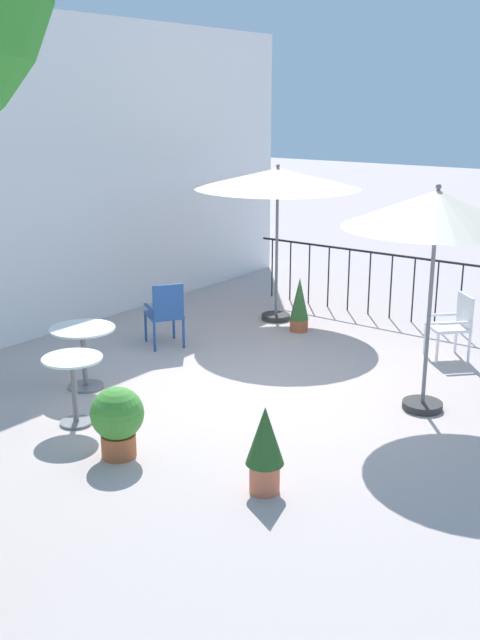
% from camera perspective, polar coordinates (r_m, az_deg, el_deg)
% --- Properties ---
extents(ground_plane, '(60.00, 60.00, 0.00)m').
position_cam_1_polar(ground_plane, '(8.85, 2.01, -5.32)').
color(ground_plane, '#B5A4A0').
extents(villa_facade, '(11.04, 0.30, 4.44)m').
position_cam_1_polar(villa_facade, '(10.98, -15.17, 10.35)').
color(villa_facade, white).
rests_on(villa_facade, ground).
extents(terrace_railing, '(0.03, 5.18, 1.01)m').
position_cam_1_polar(terrace_railing, '(11.68, 12.28, 3.22)').
color(terrace_railing, black).
rests_on(terrace_railing, ground).
extents(patio_umbrella_0, '(1.94, 1.94, 2.46)m').
position_cam_1_polar(patio_umbrella_0, '(7.98, 14.74, 7.99)').
color(patio_umbrella_0, '#2D2D2D').
rests_on(patio_umbrella_0, ground).
extents(patio_umbrella_1, '(2.47, 2.47, 2.37)m').
position_cam_1_polar(patio_umbrella_1, '(11.22, 2.89, 10.61)').
color(patio_umbrella_1, '#2D2D2D').
rests_on(patio_umbrella_1, ground).
extents(cafe_table_0, '(0.62, 0.62, 0.74)m').
position_cam_1_polar(cafe_table_0, '(7.95, -12.55, -4.36)').
color(cafe_table_0, white).
rests_on(cafe_table_0, ground).
extents(cafe_table_1, '(0.76, 0.76, 0.74)m').
position_cam_1_polar(cafe_table_1, '(8.92, -11.84, -1.95)').
color(cafe_table_1, white).
rests_on(cafe_table_1, ground).
extents(patio_chair_0, '(0.64, 0.66, 0.91)m').
position_cam_1_polar(patio_chair_0, '(10.25, -5.68, 0.69)').
color(patio_chair_0, '#254D91').
rests_on(patio_chair_0, ground).
extents(patio_chair_1, '(0.64, 0.64, 0.85)m').
position_cam_1_polar(patio_chair_1, '(10.15, 15.99, -0.18)').
color(patio_chair_1, white).
rests_on(patio_chair_1, ground).
extents(potted_plant_1, '(0.34, 0.34, 0.80)m').
position_cam_1_polar(potted_plant_1, '(6.50, 1.91, -9.55)').
color(potted_plant_1, '#C86849').
rests_on(potted_plant_1, ground).
extents(potted_plant_2, '(0.51, 0.51, 0.70)m').
position_cam_1_polar(potted_plant_2, '(7.22, -9.31, -7.42)').
color(potted_plant_2, '#AD5833').
rests_on(potted_plant_2, ground).
extents(potted_plant_3, '(0.27, 0.27, 0.81)m').
position_cam_1_polar(potted_plant_3, '(10.96, 4.54, 1.18)').
color(potted_plant_3, '#AD5432').
rests_on(potted_plant_3, ground).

